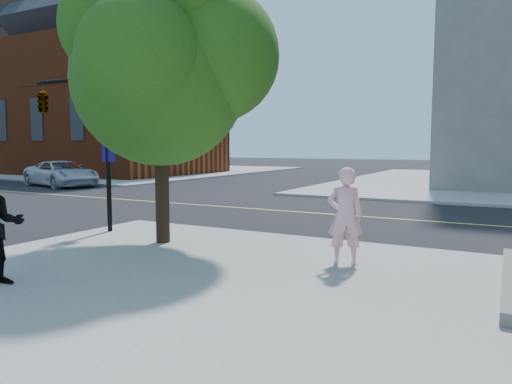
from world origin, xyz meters
The scene contains 10 objects.
ground centered at (0.00, 0.00, 0.00)m, with size 140.00×140.00×0.00m, color black.
road_ew centered at (0.00, 4.50, 0.01)m, with size 140.00×9.00×0.01m, color black.
road_ns centered at (-5.50, 0.00, 0.01)m, with size 9.00×140.00×0.01m, color black.
sidewalk_nw centered at (-23.00, 21.50, 0.06)m, with size 26.00×25.00×0.12m, color #989893.
church centered at (-20.00, 18.00, 7.18)m, with size 15.20×12.00×14.40m.
office_block centered at (-32.00, 21.98, 9.12)m, with size 12.00×14.08×18.00m.
man_on_phone centered at (5.85, -2.14, 1.00)m, with size 0.64×0.42×1.77m, color #FEB2D0.
street_tree centered at (1.77, -2.12, 4.13)m, with size 4.69×4.26×6.22m.
signal_pole centered at (-2.36, -1.69, 3.40)m, with size 3.56×0.40×4.02m.
car_a centered at (-13.64, 7.81, 0.72)m, with size 2.39×5.18×1.44m, color silver.
Camera 1 is at (8.42, -10.35, 2.26)m, focal length 33.23 mm.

